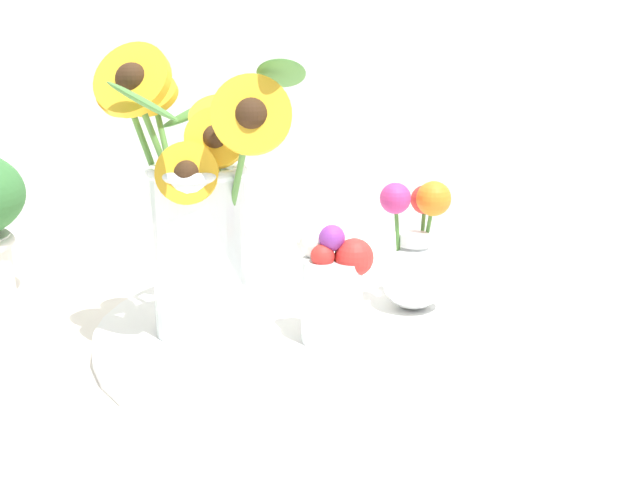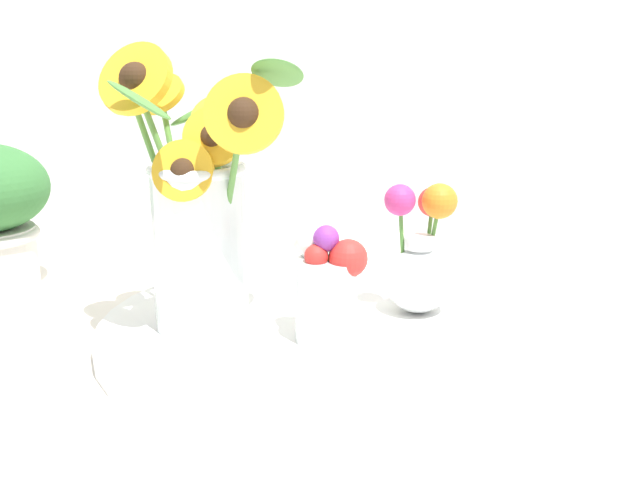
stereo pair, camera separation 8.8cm
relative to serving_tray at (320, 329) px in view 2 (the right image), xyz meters
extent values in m
plane|color=silver|center=(0.02, -0.04, -0.01)|extent=(6.00, 6.00, 0.00)
cylinder|color=white|center=(0.00, 0.00, 0.00)|extent=(0.53, 0.53, 0.02)
cylinder|color=silver|center=(-0.14, -0.04, 0.10)|extent=(0.11, 0.11, 0.18)
torus|color=silver|center=(-0.14, -0.04, 0.20)|extent=(0.11, 0.11, 0.01)
cylinder|color=#568E42|center=(-0.11, -0.03, 0.14)|extent=(0.01, 0.06, 0.22)
cylinder|color=gold|center=(-0.12, 0.00, 0.26)|extent=(0.06, 0.05, 0.05)
sphere|color=#382314|center=(-0.12, 0.00, 0.26)|extent=(0.03, 0.03, 0.03)
cylinder|color=#568E42|center=(-0.11, -0.04, 0.15)|extent=(0.01, 0.04, 0.17)
cylinder|color=gold|center=(-0.11, -0.05, 0.24)|extent=(0.07, 0.04, 0.07)
sphere|color=#382314|center=(-0.11, -0.05, 0.24)|extent=(0.03, 0.03, 0.03)
cylinder|color=#568E42|center=(-0.14, -0.06, 0.12)|extent=(0.02, 0.05, 0.16)
cylinder|color=gold|center=(-0.14, -0.08, 0.20)|extent=(0.07, 0.03, 0.07)
sphere|color=#382314|center=(-0.14, -0.08, 0.20)|extent=(0.03, 0.03, 0.03)
cylinder|color=#568E42|center=(-0.10, -0.06, 0.15)|extent=(0.06, 0.06, 0.22)
cylinder|color=gold|center=(-0.07, -0.09, 0.27)|extent=(0.10, 0.04, 0.10)
sphere|color=#382314|center=(-0.07, -0.09, 0.27)|extent=(0.03, 0.03, 0.03)
cylinder|color=#568E42|center=(-0.16, -0.04, 0.18)|extent=(0.08, 0.01, 0.22)
cylinder|color=gold|center=(-0.20, -0.04, 0.30)|extent=(0.11, 0.06, 0.10)
sphere|color=#382314|center=(-0.20, -0.04, 0.30)|extent=(0.04, 0.04, 0.04)
cylinder|color=#568E42|center=(-0.16, -0.02, 0.15)|extent=(0.07, 0.08, 0.23)
cylinder|color=gold|center=(-0.20, 0.02, 0.28)|extent=(0.07, 0.05, 0.06)
sphere|color=#382314|center=(-0.20, 0.02, 0.28)|extent=(0.03, 0.03, 0.03)
cylinder|color=#568E42|center=(-0.18, -0.03, 0.18)|extent=(0.08, 0.02, 0.22)
cylinder|color=gold|center=(-0.21, -0.02, 0.29)|extent=(0.08, 0.05, 0.07)
sphere|color=#382314|center=(-0.21, -0.02, 0.29)|extent=(0.03, 0.03, 0.03)
ellipsoid|color=#477F38|center=(-0.04, -0.04, 0.31)|extent=(0.06, 0.11, 0.05)
ellipsoid|color=#477F38|center=(-0.18, -0.09, 0.28)|extent=(0.10, 0.10, 0.06)
ellipsoid|color=#477F38|center=(-0.13, 0.04, 0.27)|extent=(0.14, 0.08, 0.08)
cylinder|color=white|center=(0.01, -0.06, 0.06)|extent=(0.07, 0.07, 0.09)
cylinder|color=#568E42|center=(0.03, -0.07, 0.07)|extent=(0.02, 0.01, 0.07)
sphere|color=red|center=(0.04, -0.06, 0.11)|extent=(0.04, 0.04, 0.04)
cylinder|color=#568E42|center=(0.01, -0.06, 0.07)|extent=(0.01, 0.01, 0.09)
sphere|color=red|center=(0.01, -0.07, 0.11)|extent=(0.03, 0.03, 0.03)
cylinder|color=#568E42|center=(-0.01, -0.05, 0.08)|extent=(0.02, 0.02, 0.07)
sphere|color=white|center=(-0.01, -0.04, 0.12)|extent=(0.03, 0.03, 0.03)
cylinder|color=#568E42|center=(0.01, -0.06, 0.09)|extent=(0.02, 0.01, 0.08)
sphere|color=purple|center=(0.02, -0.06, 0.13)|extent=(0.03, 0.03, 0.03)
cylinder|color=#568E42|center=(0.00, -0.05, 0.08)|extent=(0.01, 0.03, 0.08)
sphere|color=white|center=(0.00, -0.04, 0.12)|extent=(0.04, 0.04, 0.04)
sphere|color=white|center=(0.12, 0.05, 0.05)|extent=(0.08, 0.08, 0.08)
cylinder|color=white|center=(0.12, 0.05, 0.10)|extent=(0.04, 0.04, 0.02)
cylinder|color=#4C8438|center=(0.09, 0.05, 0.09)|extent=(0.01, 0.01, 0.11)
sphere|color=#C6337A|center=(0.09, 0.05, 0.15)|extent=(0.04, 0.04, 0.04)
cylinder|color=#4C8438|center=(0.13, 0.07, 0.09)|extent=(0.01, 0.03, 0.10)
sphere|color=red|center=(0.13, 0.08, 0.14)|extent=(0.04, 0.04, 0.04)
cylinder|color=#4C8438|center=(0.13, 0.06, 0.09)|extent=(0.02, 0.01, 0.12)
sphere|color=orange|center=(0.14, 0.06, 0.15)|extent=(0.04, 0.04, 0.04)
camera|label=1|loc=(0.04, -0.85, 0.34)|focal=42.00mm
camera|label=2|loc=(0.13, -0.84, 0.34)|focal=42.00mm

